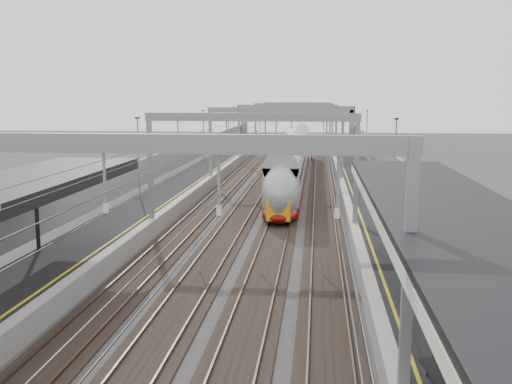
% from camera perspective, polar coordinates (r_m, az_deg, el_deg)
% --- Properties ---
extents(platform_left, '(4.00, 120.00, 1.00)m').
position_cam_1_polar(platform_left, '(58.89, -5.62, 1.57)').
color(platform_left, black).
rests_on(platform_left, ground).
extents(platform_right, '(4.00, 120.00, 1.00)m').
position_cam_1_polar(platform_right, '(57.80, 10.11, 1.32)').
color(platform_right, black).
rests_on(platform_right, ground).
extents(tracks, '(11.40, 140.00, 0.20)m').
position_cam_1_polar(tracks, '(57.86, 2.17, 1.01)').
color(tracks, black).
rests_on(tracks, ground).
extents(overhead_line, '(13.00, 140.00, 6.60)m').
position_cam_1_polar(overhead_line, '(63.89, 2.63, 7.30)').
color(overhead_line, gray).
rests_on(overhead_line, platform_left).
extents(canopy_right, '(4.40, 30.00, 4.24)m').
position_cam_1_polar(canopy_right, '(15.99, 20.73, -3.53)').
color(canopy_right, black).
rests_on(canopy_right, platform_right).
extents(overbridge, '(22.00, 2.20, 6.90)m').
position_cam_1_polar(overbridge, '(112.22, 4.18, 7.77)').
color(overbridge, gray).
rests_on(overbridge, ground).
extents(wall_left, '(0.30, 120.00, 3.20)m').
position_cam_1_polar(wall_left, '(59.49, -8.66, 2.65)').
color(wall_left, gray).
rests_on(wall_left, ground).
extents(wall_right, '(0.30, 120.00, 3.20)m').
position_cam_1_polar(wall_right, '(57.97, 13.30, 2.33)').
color(wall_right, gray).
rests_on(wall_right, ground).
extents(train, '(2.50, 45.59, 3.96)m').
position_cam_1_polar(train, '(57.93, 3.69, 2.91)').
color(train, maroon).
rests_on(train, ground).
extents(bench, '(0.73, 1.77, 0.89)m').
position_cam_1_polar(bench, '(16.22, 18.04, -16.52)').
color(bench, black).
rests_on(bench, platform_right).
extents(signal_green, '(0.32, 0.32, 3.48)m').
position_cam_1_polar(signal_green, '(87.64, 0.15, 5.44)').
color(signal_green, black).
rests_on(signal_green, ground).
extents(signal_red_near, '(0.32, 0.32, 3.48)m').
position_cam_1_polar(signal_red_near, '(77.96, 5.61, 4.90)').
color(signal_red_near, black).
rests_on(signal_red_near, ground).
extents(signal_red_far, '(0.32, 0.32, 3.48)m').
position_cam_1_polar(signal_red_far, '(83.18, 7.17, 5.15)').
color(signal_red_far, black).
rests_on(signal_red_far, ground).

